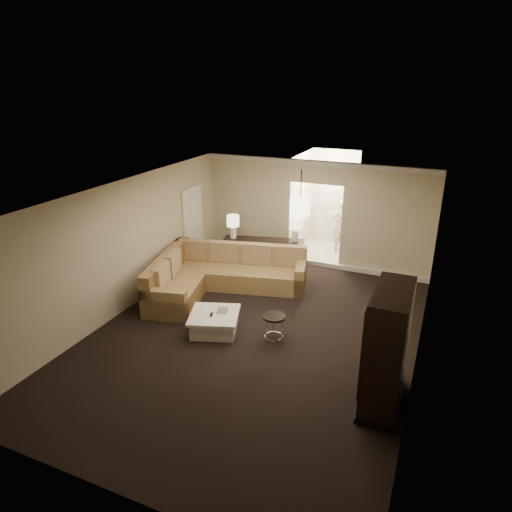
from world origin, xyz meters
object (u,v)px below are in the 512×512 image
at_px(armoire, 386,351).
at_px(person, 342,223).
at_px(console_table, 264,251).
at_px(sectional_sofa, 218,275).
at_px(drink_table, 274,323).
at_px(coffee_table, 215,322).

distance_m(armoire, person, 6.59).
distance_m(console_table, armoire, 5.60).
relative_size(sectional_sofa, drink_table, 6.28).
height_order(console_table, person, person).
height_order(sectional_sofa, console_table, sectional_sofa).
relative_size(console_table, drink_table, 3.90).
distance_m(coffee_table, armoire, 3.57).
bearing_deg(console_table, sectional_sofa, -121.19).
bearing_deg(armoire, console_table, 131.47).
bearing_deg(coffee_table, sectional_sofa, 115.66).
xyz_separation_m(drink_table, person, (0.03, 5.26, 0.47)).
relative_size(sectional_sofa, armoire, 1.79).
bearing_deg(drink_table, person, 89.72).
distance_m(coffee_table, drink_table, 1.24).
height_order(console_table, armoire, armoire).
bearing_deg(sectional_sofa, drink_table, -51.05).
xyz_separation_m(console_table, drink_table, (1.53, -3.22, -0.09)).
height_order(sectional_sofa, person, person).
distance_m(drink_table, person, 5.28).
bearing_deg(console_table, armoire, -63.21).
bearing_deg(sectional_sofa, coffee_table, -77.71).
distance_m(sectional_sofa, console_table, 1.73).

